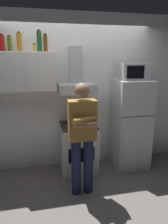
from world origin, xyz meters
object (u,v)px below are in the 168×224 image
refrigerator (130,125)px  range_hood (76,80)px  person_standing (82,136)px  cooking_pot (87,122)px  bottle_soda_red (2,43)px  bottle_spice_jar (34,48)px  bottle_wine_green (39,41)px  microwave (133,71)px  stove_oven (78,148)px  bottle_beer_brown (45,43)px  upper_cabinet (26,72)px  bottle_liquor_amber (19,42)px  bottle_olive_oil (10,44)px

refrigerator → range_hood: bearing=172.5°
range_hood → person_standing: (-0.05, -0.73, -0.70)m
cooking_pot → bottle_soda_red: bearing=168.0°
person_standing → bottle_soda_red: (-1.06, 0.75, 1.27)m
bottle_spice_jar → bottle_wine_green: (0.08, -0.03, 0.10)m
microwave → bottle_spice_jar: size_ratio=3.83×
stove_oven → person_standing: person_standing is taller
cooking_pot → bottle_soda_red: bottle_soda_red is taller
refrigerator → bottle_beer_brown: size_ratio=5.80×
refrigerator → bottle_soda_red: (-2.06, 0.14, 1.37)m
upper_cabinet → cooking_pot: size_ratio=3.20×
microwave → bottle_liquor_amber: 1.87m
cooking_pot → bottle_wine_green: (-0.70, 0.22, 1.26)m
bottle_wine_green → refrigerator: bearing=-3.9°
upper_cabinet → refrigerator: (1.75, -0.12, -0.95)m
refrigerator → bottle_beer_brown: (-1.43, 0.15, 1.38)m
cooking_pot → bottle_olive_oil: size_ratio=1.22×
bottle_beer_brown → bottle_wine_green: size_ratio=0.86×
refrigerator → microwave: microwave is taller
upper_cabinet → bottle_liquor_amber: size_ratio=3.15×
upper_cabinet → microwave: size_ratio=1.88×
bottle_liquor_amber → person_standing: bearing=-42.5°
stove_oven → bottle_beer_brown: bottle_beer_brown is taller
upper_cabinet → bottle_olive_oil: size_ratio=3.90×
person_standing → bottle_liquor_amber: bearing=137.5°
stove_oven → cooking_pot: 0.54m
refrigerator → bottle_wine_green: size_ratio=5.02×
refrigerator → person_standing: (-1.00, -0.61, 0.10)m
bottle_soda_red → bottle_spice_jar: bearing=-1.4°
bottle_soda_red → bottle_liquor_amber: bearing=-1.5°
bottle_liquor_amber → stove_oven: bearing=-9.1°
upper_cabinet → person_standing: bearing=-44.3°
bottle_liquor_amber → bottle_olive_oil: size_ratio=1.24×
range_hood → bottle_liquor_amber: size_ratio=2.62×
upper_cabinet → person_standing: upper_cabinet is taller
stove_oven → refrigerator: (0.95, 0.00, 0.37)m
bottle_olive_oil → bottle_wine_green: bottle_wine_green is taller
cooking_pot → bottle_beer_brown: size_ratio=1.02×
bottle_spice_jar → bottle_wine_green: bottle_wine_green is taller
bottle_olive_oil → stove_oven: bearing=-6.1°
cooking_pot → bottle_soda_red: 1.77m
range_hood → bottle_beer_brown: size_ratio=2.72×
stove_oven → range_hood: 1.17m
stove_oven → bottle_wine_green: size_ratio=2.74×
range_hood → cooking_pot: 0.71m
bottle_beer_brown → bottle_soda_red: bearing=-179.1°
upper_cabinet → bottle_beer_brown: bottle_beer_brown is taller
bottle_olive_oil → bottle_beer_brown: size_ratio=0.84×
bottle_olive_oil → refrigerator: bearing=-3.1°
stove_oven → cooking_pot: bearing=-42.5°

